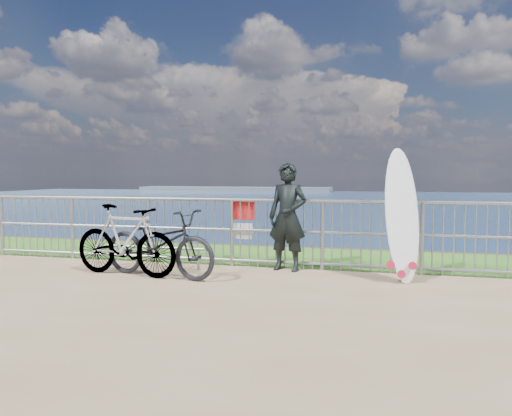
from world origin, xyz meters
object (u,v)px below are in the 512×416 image
(surfboard, at_px, (402,220))
(bicycle_far, at_px, (125,240))
(surfer, at_px, (288,217))
(bicycle_near, at_px, (159,243))

(surfboard, relative_size, bicycle_far, 1.07)
(surfboard, bearing_deg, bicycle_far, -171.77)
(surfer, bearing_deg, surfboard, -3.02)
(surfer, relative_size, bicycle_near, 0.89)
(bicycle_near, bearing_deg, bicycle_far, 105.23)
(bicycle_far, bearing_deg, surfer, -57.31)
(bicycle_near, height_order, bicycle_far, bicycle_far)
(surfboard, relative_size, bicycle_near, 1.00)
(surfer, height_order, surfboard, surfboard)
(surfer, bearing_deg, bicycle_near, -140.56)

